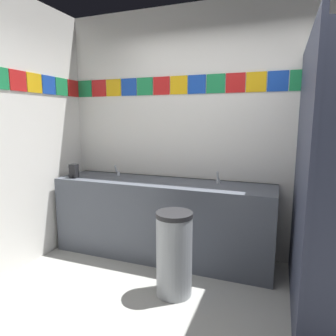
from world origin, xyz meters
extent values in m
cube|color=white|center=(0.00, 1.51, 1.38)|extent=(3.95, 0.08, 2.75)
cube|color=#1E8C4C|center=(-1.87, 1.46, 1.91)|extent=(0.20, 0.01, 0.20)
cube|color=red|center=(-1.66, 1.46, 1.91)|extent=(0.20, 0.01, 0.20)
cube|color=yellow|center=(-1.46, 1.46, 1.91)|extent=(0.20, 0.01, 0.20)
cube|color=#1947B7|center=(-1.25, 1.46, 1.91)|extent=(0.20, 0.01, 0.20)
cube|color=#1E8C4C|center=(-1.04, 1.46, 1.91)|extent=(0.20, 0.01, 0.20)
cube|color=red|center=(-0.83, 1.46, 1.91)|extent=(0.20, 0.01, 0.20)
cube|color=yellow|center=(-0.62, 1.46, 1.91)|extent=(0.20, 0.01, 0.20)
cube|color=#1947B7|center=(-0.42, 1.46, 1.91)|extent=(0.20, 0.01, 0.20)
cube|color=#1E8C4C|center=(-0.21, 1.46, 1.91)|extent=(0.20, 0.01, 0.20)
cube|color=red|center=(0.00, 1.46, 1.91)|extent=(0.20, 0.01, 0.20)
cube|color=yellow|center=(0.21, 1.46, 1.91)|extent=(0.20, 0.01, 0.20)
cube|color=#1947B7|center=(0.42, 1.46, 1.91)|extent=(0.20, 0.01, 0.20)
cube|color=#1E8C4C|center=(0.62, 1.46, 1.91)|extent=(0.20, 0.01, 0.20)
cube|color=red|center=(0.83, 1.46, 1.91)|extent=(0.20, 0.01, 0.20)
cube|color=red|center=(-1.97, 0.53, 1.91)|extent=(0.01, 0.20, 0.20)
cube|color=yellow|center=(-1.97, 0.74, 1.91)|extent=(0.01, 0.20, 0.20)
cube|color=#1947B7|center=(-1.97, 0.95, 1.91)|extent=(0.01, 0.20, 0.20)
cube|color=#1E8C4C|center=(-1.97, 1.16, 1.91)|extent=(0.01, 0.20, 0.20)
cube|color=red|center=(-1.97, 1.37, 1.91)|extent=(0.01, 0.20, 0.20)
cube|color=#4C515B|center=(-0.72, 1.18, 0.43)|extent=(2.42, 0.59, 0.86)
cube|color=#4C515B|center=(-0.72, 1.46, 0.82)|extent=(2.42, 0.03, 0.08)
cylinder|color=white|center=(-1.32, 1.15, 0.81)|extent=(0.34, 0.34, 0.10)
cylinder|color=white|center=(-0.11, 1.15, 0.81)|extent=(0.34, 0.34, 0.10)
cylinder|color=silver|center=(-1.32, 1.29, 0.89)|extent=(0.04, 0.04, 0.05)
cylinder|color=silver|center=(-1.32, 1.24, 0.96)|extent=(0.02, 0.06, 0.09)
cylinder|color=silver|center=(-0.11, 1.29, 0.89)|extent=(0.04, 0.04, 0.05)
cylinder|color=silver|center=(-0.11, 1.24, 0.96)|extent=(0.02, 0.06, 0.09)
cube|color=black|center=(-1.74, 1.00, 0.94)|extent=(0.09, 0.07, 0.16)
cylinder|color=black|center=(-1.74, 0.96, 0.88)|extent=(0.02, 0.02, 0.03)
cube|color=#33384C|center=(0.65, 0.74, 1.07)|extent=(0.04, 1.47, 2.15)
cylinder|color=silver|center=(0.67, 0.02, 1.18)|extent=(0.02, 0.02, 0.10)
cylinder|color=#999EA3|center=(-0.34, 0.52, 0.36)|extent=(0.31, 0.31, 0.71)
cylinder|color=#262628|center=(-0.34, 0.52, 0.73)|extent=(0.32, 0.32, 0.04)
camera|label=1|loc=(0.47, -1.79, 1.54)|focal=31.95mm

